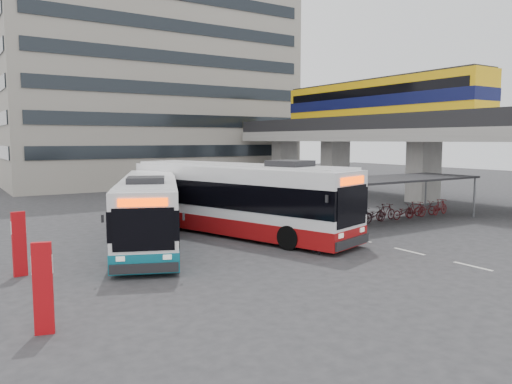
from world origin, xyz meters
TOP-DOWN VIEW (x-y plane):
  - ground at (0.00, 0.00)m, footprint 120.00×120.00m
  - viaduct at (17.00, 12.55)m, footprint 8.00×32.00m
  - bike_shelter at (8.47, 3.00)m, footprint 10.00×4.00m
  - office_block at (6.00, 36.00)m, footprint 30.00×15.00m
  - road_markings at (2.50, -3.00)m, footprint 0.15×7.60m
  - bus_main at (-1.63, 4.30)m, footprint 6.48×13.09m
  - bus_teal at (-6.34, 4.16)m, footprint 6.52×11.21m
  - pedestrian at (-1.04, -1.13)m, footprint 0.50×0.72m
  - sign_totem_south at (-12.24, -4.29)m, footprint 0.49×0.27m
  - sign_totem_mid at (-11.98, 1.74)m, footprint 0.49×0.20m

SIDE VIEW (x-z plane):
  - ground at x=0.00m, z-range 0.00..0.00m
  - road_markings at x=2.50m, z-range 0.00..0.01m
  - pedestrian at x=-1.04m, z-range 0.00..1.91m
  - sign_totem_mid at x=-11.98m, z-range 0.04..2.31m
  - sign_totem_south at x=-12.24m, z-range 0.04..2.33m
  - bike_shelter at x=8.47m, z-range 0.03..2.57m
  - bus_teal at x=-6.34m, z-range -0.12..3.18m
  - bus_main at x=-1.63m, z-range -0.14..3.66m
  - viaduct at x=17.00m, z-range 1.39..11.07m
  - office_block at x=6.00m, z-range 0.00..25.00m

